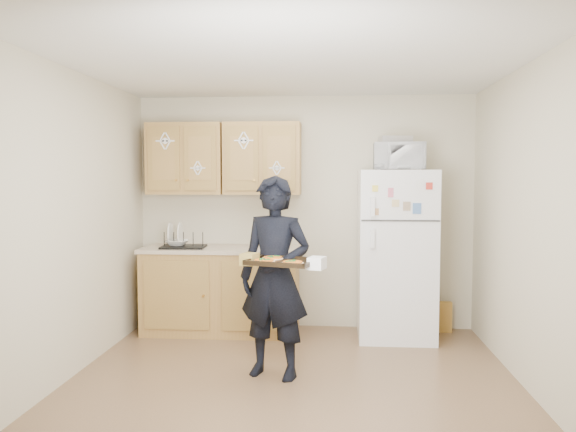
{
  "coord_description": "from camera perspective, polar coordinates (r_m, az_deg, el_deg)",
  "views": [
    {
      "loc": [
        0.32,
        -4.27,
        1.62
      ],
      "look_at": [
        -0.06,
        0.45,
        1.3
      ],
      "focal_mm": 35.0,
      "sensor_mm": 36.0,
      "label": 1
    }
  ],
  "objects": [
    {
      "name": "bowl",
      "position": [
        5.94,
        -11.2,
        -2.68
      ],
      "size": [
        0.25,
        0.25,
        0.06
      ],
      "primitive_type": "imported",
      "rotation": [
        0.0,
        0.0,
        -0.08
      ],
      "color": "silver",
      "rests_on": "dish_rack"
    },
    {
      "name": "microwave",
      "position": [
        5.69,
        11.18,
        5.96
      ],
      "size": [
        0.5,
        0.34,
        0.27
      ],
      "primitive_type": "imported",
      "rotation": [
        0.0,
        0.0,
        -0.02
      ],
      "color": "white",
      "rests_on": "refrigerator"
    },
    {
      "name": "wall_right",
      "position": [
        4.54,
        23.68,
        -1.14
      ],
      "size": [
        0.04,
        3.6,
        2.5
      ],
      "primitive_type": "cube",
      "color": "beige",
      "rests_on": "floor"
    },
    {
      "name": "upper_cab_right",
      "position": [
        5.94,
        -2.6,
        5.83
      ],
      "size": [
        0.8,
        0.33,
        0.75
      ],
      "primitive_type": "cube",
      "color": "olive",
      "rests_on": "wall_back"
    },
    {
      "name": "countertop",
      "position": [
        5.92,
        -6.78,
        -3.35
      ],
      "size": [
        1.64,
        0.64,
        0.04
      ],
      "primitive_type": "cube",
      "color": "beige",
      "rests_on": "base_cabinet"
    },
    {
      "name": "ceiling",
      "position": [
        4.38,
        0.38,
        15.47
      ],
      "size": [
        3.6,
        3.6,
        0.0
      ],
      "primitive_type": "plane",
      "color": "silver",
      "rests_on": "wall_back"
    },
    {
      "name": "person",
      "position": [
        4.57,
        -1.35,
        -6.21
      ],
      "size": [
        0.69,
        0.55,
        1.64
      ],
      "primitive_type": "imported",
      "rotation": [
        0.0,
        0.0,
        -0.3
      ],
      "color": "black",
      "rests_on": "floor"
    },
    {
      "name": "wall_left",
      "position": [
        4.79,
        -21.65,
        -0.84
      ],
      "size": [
        0.04,
        3.6,
        2.5
      ],
      "primitive_type": "cube",
      "color": "beige",
      "rests_on": "floor"
    },
    {
      "name": "upper_cab_left",
      "position": [
        6.1,
        -10.3,
        5.72
      ],
      "size": [
        0.8,
        0.33,
        0.75
      ],
      "primitive_type": "cube",
      "color": "olive",
      "rests_on": "wall_back"
    },
    {
      "name": "pizza_back_left",
      "position": [
        4.37,
        -1.56,
        -4.26
      ],
      "size": [
        0.16,
        0.16,
        0.02
      ],
      "primitive_type": "cylinder",
      "color": "orange",
      "rests_on": "baking_tray"
    },
    {
      "name": "wall_front",
      "position": [
        2.52,
        -2.74,
        -4.54
      ],
      "size": [
        3.6,
        0.04,
        2.5
      ],
      "primitive_type": "cube",
      "color": "beige",
      "rests_on": "floor"
    },
    {
      "name": "foil_pan",
      "position": [
        5.73,
        10.84,
        7.63
      ],
      "size": [
        0.33,
        0.25,
        0.06
      ],
      "primitive_type": "cube",
      "rotation": [
        0.0,
        0.0,
        0.14
      ],
      "color": "silver",
      "rests_on": "microwave"
    },
    {
      "name": "soap_bottle",
      "position": [
        5.74,
        -0.84,
        -2.38
      ],
      "size": [
        0.09,
        0.1,
        0.19
      ],
      "primitive_type": "imported",
      "rotation": [
        0.0,
        0.0,
        -0.07
      ],
      "color": "white",
      "rests_on": "countertop"
    },
    {
      "name": "baking_tray",
      "position": [
        4.26,
        -0.57,
        -4.73
      ],
      "size": [
        0.58,
        0.49,
        0.04
      ],
      "primitive_type": "cube",
      "rotation": [
        0.0,
        0.0,
        -0.3
      ],
      "color": "black",
      "rests_on": "person"
    },
    {
      "name": "pizza_front_left",
      "position": [
        4.22,
        -2.45,
        -4.55
      ],
      "size": [
        0.16,
        0.16,
        0.02
      ],
      "primitive_type": "cylinder",
      "color": "orange",
      "rests_on": "baking_tray"
    },
    {
      "name": "cereal_box",
      "position": [
        6.23,
        15.36,
        -9.85
      ],
      "size": [
        0.2,
        0.07,
        0.32
      ],
      "primitive_type": "cube",
      "color": "gold",
      "rests_on": "floor"
    },
    {
      "name": "refrigerator",
      "position": [
        5.79,
        10.9,
        -3.86
      ],
      "size": [
        0.75,
        0.7,
        1.7
      ],
      "primitive_type": "cube",
      "color": "white",
      "rests_on": "floor"
    },
    {
      "name": "wall_back",
      "position": [
        6.09,
        1.65,
        0.37
      ],
      "size": [
        3.6,
        0.04,
        2.5
      ],
      "primitive_type": "cube",
      "color": "beige",
      "rests_on": "floor"
    },
    {
      "name": "base_cabinet",
      "position": [
        5.99,
        -6.75,
        -7.63
      ],
      "size": [
        1.6,
        0.6,
        0.86
      ],
      "primitive_type": "cube",
      "color": "olive",
      "rests_on": "floor"
    },
    {
      "name": "pizza_front_right",
      "position": [
        4.14,
        0.47,
        -4.73
      ],
      "size": [
        0.16,
        0.16,
        0.02
      ],
      "primitive_type": "cylinder",
      "color": "orange",
      "rests_on": "baking_tray"
    },
    {
      "name": "floor",
      "position": [
        4.58,
        0.36,
        -16.84
      ],
      "size": [
        3.6,
        3.6,
        0.0
      ],
      "primitive_type": "plane",
      "color": "brown",
      "rests_on": "ground"
    },
    {
      "name": "dish_rack",
      "position": [
        5.92,
        -10.57,
        -2.33
      ],
      "size": [
        0.47,
        0.37,
        0.18
      ],
      "primitive_type": "cube",
      "rotation": [
        0.0,
        0.0,
        0.07
      ],
      "color": "black",
      "rests_on": "countertop"
    }
  ]
}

